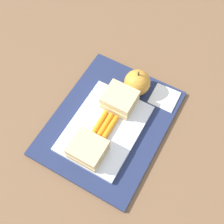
# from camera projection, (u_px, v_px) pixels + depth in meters

# --- Properties ---
(ground_plane) EXTENTS (2.40, 2.40, 0.00)m
(ground_plane) POSITION_uv_depth(u_px,v_px,m) (110.00, 123.00, 0.77)
(ground_plane) COLOR brown
(lunchbag_mat) EXTENTS (0.36, 0.28, 0.01)m
(lunchbag_mat) POSITION_uv_depth(u_px,v_px,m) (110.00, 122.00, 0.76)
(lunchbag_mat) COLOR navy
(lunchbag_mat) RESTS_ON ground_plane
(food_tray) EXTENTS (0.23, 0.17, 0.01)m
(food_tray) POSITION_uv_depth(u_px,v_px,m) (105.00, 128.00, 0.74)
(food_tray) COLOR white
(food_tray) RESTS_ON lunchbag_mat
(sandwich_half_left) EXTENTS (0.07, 0.08, 0.04)m
(sandwich_half_left) POSITION_uv_depth(u_px,v_px,m) (88.00, 149.00, 0.69)
(sandwich_half_left) COLOR #DBC189
(sandwich_half_left) RESTS_ON food_tray
(sandwich_half_right) EXTENTS (0.07, 0.08, 0.04)m
(sandwich_half_right) POSITION_uv_depth(u_px,v_px,m) (120.00, 100.00, 0.75)
(sandwich_half_right) COLOR #DBC189
(sandwich_half_right) RESTS_ON food_tray
(carrot_sticks_bundle) EXTENTS (0.08, 0.04, 0.02)m
(carrot_sticks_bundle) POSITION_uv_depth(u_px,v_px,m) (104.00, 126.00, 0.73)
(carrot_sticks_bundle) COLOR orange
(carrot_sticks_bundle) RESTS_ON food_tray
(apple) EXTENTS (0.07, 0.07, 0.08)m
(apple) POSITION_uv_depth(u_px,v_px,m) (137.00, 83.00, 0.78)
(apple) COLOR gold
(apple) RESTS_ON lunchbag_mat
(paper_napkin) EXTENTS (0.07, 0.07, 0.00)m
(paper_napkin) POSITION_uv_depth(u_px,v_px,m) (164.00, 98.00, 0.79)
(paper_napkin) COLOR white
(paper_napkin) RESTS_ON lunchbag_mat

